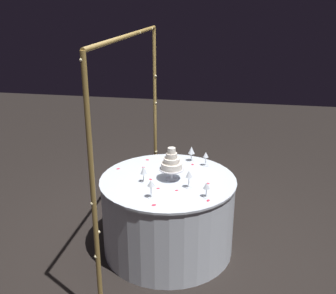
{
  "coord_description": "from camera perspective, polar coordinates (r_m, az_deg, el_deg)",
  "views": [
    {
      "loc": [
        -3.3,
        -0.6,
        2.31
      ],
      "look_at": [
        0.0,
        0.0,
        1.06
      ],
      "focal_mm": 42.88,
      "sensor_mm": 36.0,
      "label": 1
    }
  ],
  "objects": [
    {
      "name": "wine_glass_1",
      "position": [
        3.96,
        5.39,
        -1.24
      ],
      "size": [
        0.06,
        0.06,
        0.15
      ],
      "color": "silver",
      "rests_on": "main_table"
    },
    {
      "name": "rose_petal_2",
      "position": [
        3.87,
        -0.04,
        -3.4
      ],
      "size": [
        0.05,
        0.05,
        0.0
      ],
      "primitive_type": "ellipsoid",
      "rotation": [
        0.0,
        0.0,
        2.31
      ],
      "color": "#E02D47",
      "rests_on": "main_table"
    },
    {
      "name": "rose_petal_11",
      "position": [
        3.69,
        -2.5,
        -4.61
      ],
      "size": [
        0.03,
        0.04,
        0.0
      ],
      "primitive_type": "ellipsoid",
      "rotation": [
        0.0,
        0.0,
        4.34
      ],
      "color": "#E02D47",
      "rests_on": "main_table"
    },
    {
      "name": "rose_petal_9",
      "position": [
        4.02,
        3.5,
        -2.49
      ],
      "size": [
        0.04,
        0.04,
        0.0
      ],
      "primitive_type": "ellipsoid",
      "rotation": [
        0.0,
        0.0,
        0.47
      ],
      "color": "#E02D47",
      "rests_on": "main_table"
    },
    {
      "name": "wine_glass_2",
      "position": [
        3.49,
        3.0,
        -3.98
      ],
      "size": [
        0.06,
        0.06,
        0.16
      ],
      "color": "silver",
      "rests_on": "main_table"
    },
    {
      "name": "decorative_arch",
      "position": [
        3.56,
        -5.29,
        4.61
      ],
      "size": [
        2.05,
        0.05,
        2.04
      ],
      "color": "olive",
      "rests_on": "ground"
    },
    {
      "name": "wine_glass_5",
      "position": [
        3.61,
        -3.5,
        -3.4
      ],
      "size": [
        0.06,
        0.06,
        0.16
      ],
      "color": "silver",
      "rests_on": "main_table"
    },
    {
      "name": "rose_petal_8",
      "position": [
        3.95,
        -3.52,
        -2.9
      ],
      "size": [
        0.03,
        0.03,
        0.0
      ],
      "primitive_type": "ellipsoid",
      "rotation": [
        0.0,
        0.0,
        4.64
      ],
      "color": "#E02D47",
      "rests_on": "main_table"
    },
    {
      "name": "main_table",
      "position": [
        3.87,
        0.0,
        -9.55
      ],
      "size": [
        1.26,
        1.26,
        0.74
      ],
      "color": "silver",
      "rests_on": "ground"
    },
    {
      "name": "rose_petal_7",
      "position": [
        4.13,
        -2.95,
        -1.83
      ],
      "size": [
        0.04,
        0.04,
        0.0
      ],
      "primitive_type": "ellipsoid",
      "rotation": [
        0.0,
        0.0,
        4.28
      ],
      "color": "#E02D47",
      "rests_on": "main_table"
    },
    {
      "name": "wine_glass_0",
      "position": [
        3.32,
        -2.44,
        -5.33
      ],
      "size": [
        0.06,
        0.06,
        0.16
      ],
      "color": "silver",
      "rests_on": "main_table"
    },
    {
      "name": "rose_petal_3",
      "position": [
        3.63,
        5.67,
        -5.17
      ],
      "size": [
        0.04,
        0.04,
        0.0
      ],
      "primitive_type": "ellipsoid",
      "rotation": [
        0.0,
        0.0,
        1.16
      ],
      "color": "#E02D47",
      "rests_on": "main_table"
    },
    {
      "name": "rose_petal_4",
      "position": [
        4.09,
        -0.41,
        -2.03
      ],
      "size": [
        0.04,
        0.04,
        0.0
      ],
      "primitive_type": "ellipsoid",
      "rotation": [
        0.0,
        0.0,
        0.7
      ],
      "color": "#E02D47",
      "rests_on": "main_table"
    },
    {
      "name": "rose_petal_0",
      "position": [
        3.26,
        -2.02,
        -8.24
      ],
      "size": [
        0.04,
        0.05,
        0.0
      ],
      "primitive_type": "ellipsoid",
      "rotation": [
        0.0,
        0.0,
        5.26
      ],
      "color": "#E02D47",
      "rests_on": "main_table"
    },
    {
      "name": "rose_petal_10",
      "position": [
        3.34,
        5.73,
        -7.57
      ],
      "size": [
        0.04,
        0.03,
        0.0
      ],
      "primitive_type": "ellipsoid",
      "rotation": [
        0.0,
        0.0,
        6.01
      ],
      "color": "#E02D47",
      "rests_on": "main_table"
    },
    {
      "name": "ground_plane",
      "position": [
        4.07,
        0.0,
        -14.1
      ],
      "size": [
        12.0,
        12.0,
        0.0
      ],
      "primitive_type": "plane",
      "color": "black"
    },
    {
      "name": "wine_glass_4",
      "position": [
        4.07,
        3.36,
        -0.51
      ],
      "size": [
        0.07,
        0.07,
        0.16
      ],
      "color": "silver",
      "rests_on": "main_table"
    },
    {
      "name": "rose_petal_1",
      "position": [
        3.49,
        1.24,
        -6.17
      ],
      "size": [
        0.03,
        0.04,
        0.0
      ],
      "primitive_type": "ellipsoid",
      "rotation": [
        0.0,
        0.0,
        5.17
      ],
      "color": "#E02D47",
      "rests_on": "main_table"
    },
    {
      "name": "rose_petal_6",
      "position": [
        3.53,
        -1.41,
        -5.89
      ],
      "size": [
        0.03,
        0.04,
        0.0
      ],
      "primitive_type": "ellipsoid",
      "rotation": [
        0.0,
        0.0,
        2.05
      ],
      "color": "#E02D47",
      "rests_on": "main_table"
    },
    {
      "name": "tiered_cake",
      "position": [
        3.63,
        0.51,
        -2.35
      ],
      "size": [
        0.22,
        0.22,
        0.31
      ],
      "color": "silver",
      "rests_on": "main_table"
    },
    {
      "name": "wine_glass_3",
      "position": [
        3.36,
        5.49,
        -5.61
      ],
      "size": [
        0.06,
        0.06,
        0.13
      ],
      "color": "silver",
      "rests_on": "main_table"
    },
    {
      "name": "rose_petal_5",
      "position": [
        3.94,
        -7.1,
        -3.08
      ],
      "size": [
        0.04,
        0.04,
        0.0
      ],
      "primitive_type": "ellipsoid",
      "rotation": [
        0.0,
        0.0,
        2.23
      ],
      "color": "#E02D47",
      "rests_on": "main_table"
    }
  ]
}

